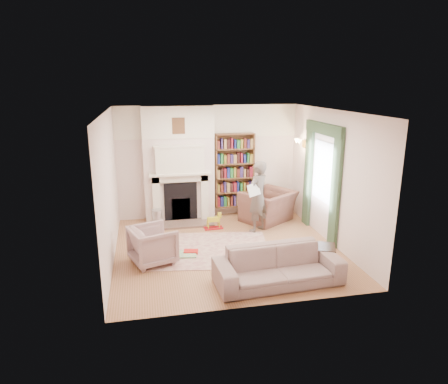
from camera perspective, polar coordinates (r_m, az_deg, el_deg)
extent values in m
plane|color=brown|center=(8.35, 0.35, -8.08)|extent=(4.50, 4.50, 0.00)
plane|color=white|center=(7.68, 0.38, 11.46)|extent=(4.50, 4.50, 0.00)
plane|color=white|center=(10.06, -2.28, 4.34)|extent=(4.50, 0.00, 4.50)
plane|color=white|center=(5.81, 4.95, -4.04)|extent=(4.50, 0.00, 4.50)
plane|color=white|center=(7.77, -16.11, 0.42)|extent=(0.00, 4.50, 4.50)
plane|color=white|center=(8.63, 15.15, 1.96)|extent=(0.00, 4.50, 4.50)
cube|color=white|center=(9.80, -6.46, 3.96)|extent=(1.70, 0.35, 2.80)
cube|color=silver|center=(9.56, -6.27, 2.57)|extent=(1.47, 0.24, 0.05)
cube|color=black|center=(9.83, -6.20, -1.41)|extent=(0.80, 0.06, 0.96)
cube|color=silver|center=(9.51, -6.34, 4.56)|extent=(1.15, 0.18, 0.62)
cube|color=brown|center=(10.10, 1.50, 3.09)|extent=(1.00, 0.24, 1.85)
cube|color=silver|center=(8.97, 13.96, 2.86)|extent=(0.02, 0.90, 1.30)
cube|color=#2C452C|center=(8.40, 15.65, 0.15)|extent=(0.07, 0.32, 2.40)
cube|color=#2C452C|center=(9.63, 11.91, 2.30)|extent=(0.07, 0.32, 2.40)
cube|color=#2C452C|center=(8.80, 14.08, 8.77)|extent=(0.09, 1.70, 0.24)
cube|color=beige|center=(8.30, -2.14, -8.20)|extent=(2.71, 2.24, 0.01)
imported|color=#4E3229|center=(9.89, 6.30, -2.04)|extent=(1.54, 1.50, 0.76)
imported|color=#B3A293|center=(7.72, -10.14, -7.45)|extent=(1.00, 0.98, 0.72)
imported|color=gray|center=(6.95, 7.76, -10.46)|extent=(2.20, 0.97, 0.63)
imported|color=#524942|center=(9.08, 4.82, -0.66)|extent=(0.72, 0.68, 1.65)
cube|color=silver|center=(8.80, 4.28, 0.31)|extent=(0.38, 0.32, 0.26)
cylinder|color=#A7A9AF|center=(9.23, -9.50, -4.13)|extent=(0.32, 0.32, 0.55)
cube|color=#DDDA4E|center=(8.06, -5.22, -8.83)|extent=(0.40, 0.40, 0.03)
cube|color=red|center=(8.14, -4.75, -8.48)|extent=(0.32, 0.24, 0.05)
cube|color=red|center=(7.94, 2.46, -9.24)|extent=(0.30, 0.27, 0.02)
cube|color=red|center=(8.12, 3.30, -8.66)|extent=(0.30, 0.27, 0.02)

